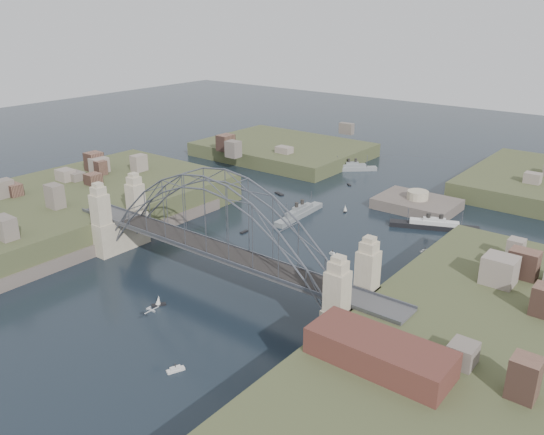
{
  "coord_description": "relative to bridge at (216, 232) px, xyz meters",
  "views": [
    {
      "loc": [
        72.57,
        -74.14,
        54.42
      ],
      "look_at": [
        0.0,
        18.0,
        10.0
      ],
      "focal_mm": 36.8,
      "sensor_mm": 36.0,
      "label": 1
    }
  ],
  "objects": [
    {
      "name": "ground",
      "position": [
        0.0,
        0.0,
        -12.32
      ],
      "size": [
        500.0,
        500.0,
        0.0
      ],
      "primitive_type": "plane",
      "color": "black",
      "rests_on": "ground"
    },
    {
      "name": "bridge",
      "position": [
        0.0,
        0.0,
        0.0
      ],
      "size": [
        84.0,
        13.8,
        24.6
      ],
      "color": "#48494B",
      "rests_on": "ground"
    },
    {
      "name": "shore_west",
      "position": [
        -57.32,
        0.0,
        -10.35
      ],
      "size": [
        50.5,
        90.0,
        12.0
      ],
      "color": "#414727",
      "rests_on": "ground"
    },
    {
      "name": "shore_east",
      "position": [
        57.32,
        0.0,
        -10.35
      ],
      "size": [
        50.5,
        90.0,
        12.0
      ],
      "color": "#414727",
      "rests_on": "ground"
    },
    {
      "name": "headland_nw",
      "position": [
        -55.0,
        95.0,
        -11.82
      ],
      "size": [
        60.0,
        45.0,
        9.0
      ],
      "primitive_type": "cube",
      "color": "#414727",
      "rests_on": "ground"
    },
    {
      "name": "fort_island",
      "position": [
        12.0,
        70.0,
        -12.66
      ],
      "size": [
        22.0,
        16.0,
        9.4
      ],
      "color": "#584D46",
      "rests_on": "ground"
    },
    {
      "name": "wharf_shed",
      "position": [
        44.0,
        -14.0,
        -2.32
      ],
      "size": [
        20.0,
        8.0,
        4.0
      ],
      "primitive_type": "cube",
      "color": "#592D26",
      "rests_on": "shore_east"
    },
    {
      "name": "naval_cruiser_near",
      "position": [
        -10.76,
        43.84,
        -11.36
      ],
      "size": [
        3.81,
        20.75,
        6.19
      ],
      "color": "gray",
      "rests_on": "ground"
    },
    {
      "name": "naval_cruiser_far",
      "position": [
        -23.18,
        93.2,
        -11.4
      ],
      "size": [
        14.68,
        13.7,
        5.96
      ],
      "color": "gray",
      "rests_on": "ground"
    },
    {
      "name": "ocean_liner",
      "position": [
        22.07,
        58.48,
        -11.46
      ],
      "size": [
        22.01,
        11.94,
        5.57
      ],
      "color": "black",
      "rests_on": "ground"
    },
    {
      "name": "aeroplane",
      "position": [
        4.86,
        -21.56,
        -6.27
      ],
      "size": [
        1.66,
        3.16,
        0.46
      ],
      "color": "silver"
    },
    {
      "name": "small_boat_a",
      "position": [
        -15.24,
        25.69,
        -12.17
      ],
      "size": [
        0.88,
        2.49,
        0.45
      ],
      "color": "silver",
      "rests_on": "ground"
    },
    {
      "name": "small_boat_b",
      "position": [
        10.2,
        27.98,
        -12.03
      ],
      "size": [
        1.95,
        1.08,
        1.43
      ],
      "color": "silver",
      "rests_on": "ground"
    },
    {
      "name": "small_boat_c",
      "position": [
        -3.69,
        -12.95,
        -11.52
      ],
      "size": [
        2.2,
        2.81,
        2.38
      ],
      "color": "silver",
      "rests_on": "ground"
    },
    {
      "name": "small_boat_d",
      "position": [
        26.6,
        42.68,
        -12.03
      ],
      "size": [
        1.92,
        1.87,
        1.43
      ],
      "color": "silver",
      "rests_on": "ground"
    },
    {
      "name": "small_boat_e",
      "position": [
        -27.13,
        56.09,
        -12.17
      ],
      "size": [
        3.79,
        2.34,
        0.45
      ],
      "color": "silver",
      "rests_on": "ground"
    },
    {
      "name": "small_boat_f",
      "position": [
        -2.76,
        54.99,
        -11.29
      ],
      "size": [
        1.26,
        1.61,
        2.38
      ],
      "color": "silver",
      "rests_on": "ground"
    },
    {
      "name": "small_boat_g",
      "position": [
        14.45,
        -25.21,
        -12.04
      ],
      "size": [
        2.04,
        3.04,
        1.43
      ],
      "color": "silver",
      "rests_on": "ground"
    },
    {
      "name": "small_boat_h",
      "position": [
        -14.96,
        77.63,
        -12.17
      ],
      "size": [
        2.09,
        1.88,
        0.45
      ],
      "color": "silver",
      "rests_on": "ground"
    },
    {
      "name": "small_boat_i",
      "position": [
        26.87,
        19.95,
        -12.17
      ],
      "size": [
        1.92,
        2.08,
        0.45
      ],
      "color": "silver",
      "rests_on": "ground"
    }
  ]
}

